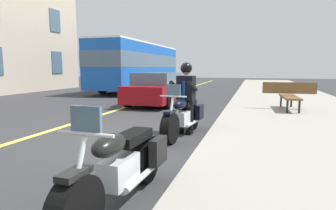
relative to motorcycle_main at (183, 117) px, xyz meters
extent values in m
plane|color=#333335|center=(0.35, -1.38, -0.45)|extent=(80.00, 80.00, 0.00)
cube|color=#9E998E|center=(0.35, 3.12, -0.38)|extent=(60.00, 5.00, 0.15)
cube|color=#E5DB4C|center=(0.35, -3.38, -0.45)|extent=(60.00, 0.16, 0.01)
cylinder|color=black|center=(0.84, -0.08, -0.12)|extent=(0.68, 0.26, 0.66)
cylinder|color=black|center=(-0.70, 0.07, -0.12)|extent=(0.68, 0.26, 0.66)
cube|color=silver|center=(0.05, -0.01, -0.03)|extent=(0.58, 0.33, 0.32)
ellipsoid|color=black|center=(0.24, -0.03, 0.33)|extent=(0.58, 0.33, 0.24)
cube|color=black|center=(-0.30, 0.03, 0.29)|extent=(0.72, 0.35, 0.12)
cube|color=black|center=(-0.63, 0.28, 0.03)|extent=(0.41, 0.16, 0.36)
cube|color=black|center=(-0.67, -0.16, 0.03)|extent=(0.41, 0.16, 0.36)
cylinder|color=silver|center=(0.82, -0.08, 0.15)|extent=(0.35, 0.08, 0.76)
cylinder|color=silver|center=(0.66, -0.07, 0.55)|extent=(0.09, 0.60, 0.04)
cube|color=black|center=(0.84, -0.08, 0.23)|extent=(0.37, 0.19, 0.06)
cylinder|color=silver|center=(-0.24, 0.18, -0.19)|extent=(0.90, 0.17, 0.08)
cube|color=slate|center=(0.64, -0.07, 0.67)|extent=(0.07, 0.32, 0.28)
cylinder|color=black|center=(-0.19, 0.14, -0.03)|extent=(0.14, 0.14, 0.84)
cube|color=black|center=(-0.13, 0.13, -0.40)|extent=(0.27, 0.13, 0.10)
cylinder|color=black|center=(-0.22, -0.10, -0.03)|extent=(0.14, 0.14, 0.84)
cube|color=black|center=(-0.16, -0.11, -0.40)|extent=(0.27, 0.13, 0.10)
cube|color=black|center=(-0.20, 0.02, 0.67)|extent=(0.36, 0.43, 0.60)
cube|color=navy|center=(-0.04, 0.00, 0.63)|extent=(0.03, 0.07, 0.44)
cylinder|color=black|center=(0.00, 0.22, 0.73)|extent=(0.56, 0.15, 0.28)
cylinder|color=black|center=(-0.05, -0.22, 0.73)|extent=(0.56, 0.15, 0.28)
sphere|color=tan|center=(-0.20, 0.02, 1.10)|extent=(0.22, 0.22, 0.22)
sphere|color=black|center=(-0.20, 0.02, 1.15)|extent=(0.28, 0.28, 0.28)
cylinder|color=black|center=(2.87, 0.14, -0.12)|extent=(0.67, 0.22, 0.66)
cube|color=silver|center=(3.62, 0.12, -0.03)|extent=(0.57, 0.30, 0.32)
ellipsoid|color=black|center=(3.82, 0.11, 0.33)|extent=(0.57, 0.30, 0.24)
cube|color=black|center=(3.27, 0.13, 0.29)|extent=(0.71, 0.31, 0.12)
cube|color=black|center=(2.93, 0.36, 0.03)|extent=(0.40, 0.13, 0.36)
cube|color=black|center=(2.91, -0.08, 0.03)|extent=(0.40, 0.13, 0.36)
cylinder|color=silver|center=(4.40, 0.09, 0.15)|extent=(0.35, 0.06, 0.76)
cylinder|color=silver|center=(4.24, 0.09, 0.55)|extent=(0.06, 0.60, 0.04)
cube|color=black|center=(4.42, 0.09, 0.23)|extent=(0.37, 0.17, 0.06)
cylinder|color=silver|center=(3.33, 0.29, -0.19)|extent=(0.90, 0.11, 0.08)
cube|color=slate|center=(4.22, 0.10, 0.67)|extent=(0.05, 0.32, 0.28)
cube|color=blue|center=(-12.64, -6.39, 1.32)|extent=(11.00, 2.50, 2.85)
cube|color=slate|center=(-12.64, -6.39, 1.65)|extent=(11.04, 2.52, 0.90)
cube|color=slate|center=(-18.14, -6.39, 1.55)|extent=(0.06, 2.40, 1.90)
cube|color=white|center=(-12.64, -6.39, 2.80)|extent=(11.00, 2.50, 0.10)
cylinder|color=black|center=(-16.24, -7.59, 0.05)|extent=(1.00, 0.30, 1.00)
cylinder|color=black|center=(-16.24, -5.19, 0.05)|extent=(1.00, 0.30, 1.00)
cylinder|color=black|center=(-9.44, -7.59, 0.05)|extent=(1.00, 0.30, 1.00)
cylinder|color=black|center=(-9.44, -5.19, 0.05)|extent=(1.00, 0.30, 1.00)
cube|color=maroon|center=(-5.51, -2.47, 0.10)|extent=(4.60, 1.80, 0.70)
cube|color=slate|center=(-5.31, -2.47, 0.65)|extent=(2.40, 1.60, 0.60)
cylinder|color=black|center=(-6.96, -3.32, -0.13)|extent=(0.64, 0.22, 0.64)
cylinder|color=black|center=(-6.96, -1.62, -0.13)|extent=(0.64, 0.22, 0.64)
cylinder|color=black|center=(-4.06, -3.32, -0.13)|extent=(0.64, 0.22, 0.64)
cylinder|color=black|center=(-4.06, -1.62, -0.13)|extent=(0.64, 0.22, 0.64)
cube|color=brown|center=(-4.10, 2.82, 0.15)|extent=(1.82, 0.58, 0.06)
cube|color=brown|center=(-4.32, 2.81, 0.45)|extent=(0.14, 1.80, 0.40)
cube|color=black|center=(-3.36, 3.03, -0.09)|extent=(0.06, 0.06, 0.42)
cube|color=black|center=(-3.35, 2.67, -0.09)|extent=(0.06, 0.06, 0.42)
cube|color=black|center=(-4.86, 2.97, -0.09)|extent=(0.06, 0.06, 0.42)
cube|color=black|center=(-4.84, 2.61, -0.09)|extent=(0.06, 0.06, 0.42)
cube|color=slate|center=(-11.26, -12.35, 1.55)|extent=(1.10, 0.06, 1.60)
cube|color=slate|center=(-11.26, -12.35, 4.55)|extent=(1.10, 0.06, 1.60)
camera|label=1|loc=(6.47, 1.57, 1.16)|focal=30.11mm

